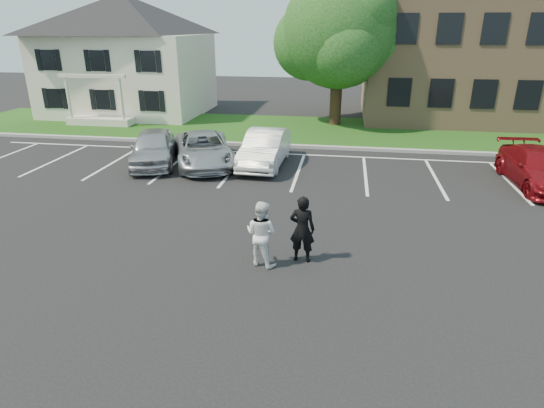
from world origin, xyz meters
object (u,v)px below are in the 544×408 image
object	(u,v)px
house	(127,56)
tree	(341,33)
car_white_sedan	(265,148)
car_silver_west	(153,148)
car_silver_minivan	(204,149)
man_black_suit	(302,229)
man_white_shirt	(261,234)
car_red_compact	(538,168)

from	to	relation	value
house	tree	distance (m)	14.50
tree	car_white_sedan	distance (m)	10.79
car_silver_west	car_silver_minivan	bearing A→B (deg)	-9.14
man_black_suit	car_silver_west	xyz separation A→B (m)	(-7.34, 7.80, -0.14)
car_silver_minivan	car_white_sedan	distance (m)	2.70
house	car_white_sedan	size ratio (longest dim) A/B	2.23
car_silver_west	car_white_sedan	xyz separation A→B (m)	(4.88, 0.65, -0.01)
man_white_shirt	car_silver_minivan	bearing A→B (deg)	-44.14
tree	car_silver_west	distance (m)	13.43
car_silver_west	car_red_compact	bearing A→B (deg)	-18.37
car_silver_west	car_white_sedan	size ratio (longest dim) A/B	0.97
tree	man_white_shirt	world-z (taller)	tree
tree	man_white_shirt	distance (m)	18.75
man_black_suit	car_red_compact	xyz separation A→B (m)	(8.32, 7.40, -0.20)
car_silver_west	car_white_sedan	bearing A→B (deg)	-9.26
man_white_shirt	car_white_sedan	bearing A→B (deg)	-60.79
car_silver_west	house	bearing A→B (deg)	101.97
house	car_silver_minivan	world-z (taller)	house
tree	car_white_sedan	xyz separation A→B (m)	(-2.84, -9.34, -4.59)
man_black_suit	car_silver_west	world-z (taller)	man_black_suit
car_silver_minivan	man_black_suit	bearing A→B (deg)	-79.40
car_silver_west	car_silver_minivan	distance (m)	2.22
car_silver_minivan	car_red_compact	xyz separation A→B (m)	(13.46, -0.70, 0.00)
car_silver_west	car_red_compact	world-z (taller)	car_silver_west
car_white_sedan	car_silver_minivan	bearing A→B (deg)	-170.87
tree	car_silver_minivan	world-z (taller)	tree
car_silver_west	car_white_sedan	world-z (taller)	car_silver_west
tree	car_red_compact	distance (m)	13.88
car_silver_minivan	car_white_sedan	xyz separation A→B (m)	(2.68, 0.35, 0.06)
house	car_white_sedan	bearing A→B (deg)	-44.54
man_black_suit	man_white_shirt	size ratio (longest dim) A/B	1.04
house	tree	xyz separation A→B (m)	(14.29, -1.92, 1.52)
house	car_silver_west	bearing A→B (deg)	-61.14
car_red_compact	man_black_suit	bearing A→B (deg)	-140.98
man_black_suit	car_silver_minivan	bearing A→B (deg)	-53.65
house	tree	world-z (taller)	tree
car_silver_minivan	car_red_compact	distance (m)	13.48
house	man_white_shirt	size ratio (longest dim) A/B	5.93
car_silver_west	man_white_shirt	bearing A→B (deg)	-69.09
tree	car_white_sedan	world-z (taller)	tree
man_black_suit	tree	bearing A→B (deg)	-87.27
man_black_suit	man_white_shirt	xyz separation A→B (m)	(-1.01, -0.36, -0.03)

